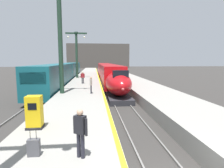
% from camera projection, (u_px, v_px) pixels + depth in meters
% --- Properties ---
extents(platform_left, '(4.80, 110.00, 1.05)m').
position_uv_depth(platform_left, '(86.00, 84.00, 29.69)').
color(platform_left, gray).
rests_on(platform_left, ground).
extents(platform_right, '(4.80, 110.00, 1.05)m').
position_uv_depth(platform_right, '(134.00, 83.00, 30.48)').
color(platform_right, gray).
rests_on(platform_right, ground).
extents(platform_left_safety_stripe, '(0.20, 107.80, 0.01)m').
position_uv_depth(platform_left_safety_stripe, '(100.00, 81.00, 29.84)').
color(platform_left_safety_stripe, yellow).
rests_on(platform_left_safety_stripe, platform_left).
extents(rail_main_left, '(0.08, 110.00, 0.12)m').
position_uv_depth(rail_main_left, '(105.00, 84.00, 32.79)').
color(rail_main_left, slate).
rests_on(rail_main_left, ground).
extents(rail_main_right, '(0.08, 110.00, 0.12)m').
position_uv_depth(rail_main_right, '(113.00, 84.00, 32.93)').
color(rail_main_right, slate).
rests_on(rail_main_right, ground).
extents(rail_secondary_left, '(0.08, 110.00, 0.12)m').
position_uv_depth(rail_secondary_left, '(59.00, 85.00, 31.99)').
color(rail_secondary_left, slate).
rests_on(rail_secondary_left, ground).
extents(rail_secondary_right, '(0.08, 110.00, 0.12)m').
position_uv_depth(rail_secondary_right, '(67.00, 85.00, 32.14)').
color(rail_secondary_right, slate).
rests_on(rail_secondary_right, ground).
extents(highspeed_train_main, '(2.92, 38.17, 3.60)m').
position_uv_depth(highspeed_train_main, '(108.00, 73.00, 35.24)').
color(highspeed_train_main, '#B20F14').
rests_on(highspeed_train_main, ground).
extents(regional_train_adjacent, '(2.85, 36.60, 3.80)m').
position_uv_depth(regional_train_adjacent, '(65.00, 72.00, 34.24)').
color(regional_train_adjacent, '#145660').
rests_on(regional_train_adjacent, ground).
extents(station_column_mid, '(4.00, 0.68, 10.26)m').
position_uv_depth(station_column_mid, '(60.00, 31.00, 17.67)').
color(station_column_mid, '#1E3828').
rests_on(station_column_mid, platform_left).
extents(station_column_far, '(4.00, 0.68, 8.61)m').
position_uv_depth(station_column_far, '(77.00, 50.00, 34.59)').
color(station_column_far, '#1E3828').
rests_on(station_column_far, platform_left).
extents(passenger_near_edge, '(0.49, 0.39, 1.69)m').
position_uv_depth(passenger_near_edge, '(80.00, 129.00, 6.08)').
color(passenger_near_edge, '#23232D').
rests_on(passenger_near_edge, platform_left).
extents(passenger_mid_platform, '(0.22, 0.57, 1.69)m').
position_uv_depth(passenger_mid_platform, '(91.00, 84.00, 18.19)').
color(passenger_mid_platform, '#23232D').
rests_on(passenger_mid_platform, platform_left).
extents(passenger_far_waiting, '(0.57, 0.27, 1.69)m').
position_uv_depth(passenger_far_waiting, '(83.00, 77.00, 26.17)').
color(passenger_far_waiting, '#23232D').
rests_on(passenger_far_waiting, platform_left).
extents(rolling_suitcase, '(0.40, 0.22, 0.98)m').
position_uv_depth(rolling_suitcase, '(34.00, 147.00, 6.28)').
color(rolling_suitcase, '#4C4C51').
rests_on(rolling_suitcase, platform_left).
extents(ticket_machine_yellow, '(0.76, 0.62, 1.60)m').
position_uv_depth(ticket_machine_yellow, '(35.00, 113.00, 8.80)').
color(ticket_machine_yellow, yellow).
rests_on(ticket_machine_yellow, platform_left).
extents(terminus_back_wall, '(36.00, 2.00, 14.00)m').
position_uv_depth(terminus_back_wall, '(98.00, 56.00, 105.51)').
color(terminus_back_wall, '#4C4742').
rests_on(terminus_back_wall, ground).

